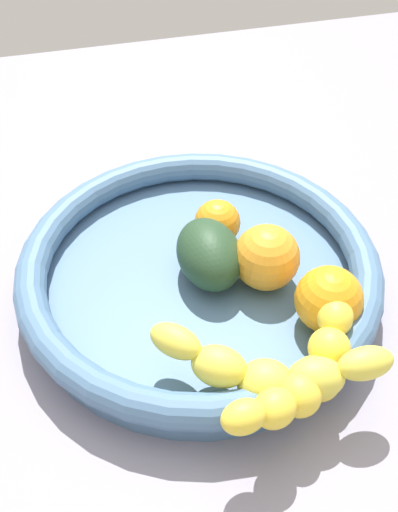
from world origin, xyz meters
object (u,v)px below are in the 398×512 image
Objects in this scene: orange_mid_right at (217,223)px; avocado_dark at (210,256)px; banana_draped_left at (309,365)px; banana_draped_right at (267,371)px; fruit_bowl at (199,273)px; orange_front at (329,300)px; orange_mid_left at (266,257)px.

avocado_dark reaches higher than orange_mid_right.
avocado_dark is (-15.17, -4.57, -0.39)cm from banana_draped_left.
avocado_dark is at bearing -163.22° from banana_draped_left.
banana_draped_right reaches higher than orange_mid_right.
banana_draped_left reaches higher than fruit_bowl.
banana_draped_right is at bearing -3.60° from orange_mid_right.
orange_front is at bearing 46.88° from avocado_dark.
orange_mid_left is (-13.21, 0.74, -0.05)cm from banana_draped_left.
fruit_bowl is 13.79cm from orange_front.
banana_draped_left is 13.23cm from orange_mid_left.
fruit_bowl is 1.88× the size of banana_draped_right.
banana_draped_right is 13.48cm from orange_mid_left.
banana_draped_left is at bearing 16.78° from avocado_dark.
orange_mid_right is (-7.19, -3.05, -0.85)cm from orange_mid_left.
orange_mid_left is at bearing 176.80° from banana_draped_left.
banana_draped_left is 0.80× the size of banana_draped_right.
orange_mid_left reaches higher than fruit_bowl.
banana_draped_left is 8.03cm from orange_front.
orange_mid_left is at bearing -149.79° from orange_front.
orange_mid_left reaches higher than banana_draped_right.
orange_front is at bearing 145.00° from banana_draped_left.
orange_front is 12.57cm from avocado_dark.
banana_draped_right is 2.21× the size of avocado_dark.
avocado_dark reaches higher than fruit_bowl.
avocado_dark is (-1.95, -5.31, -0.34)cm from orange_mid_left.
fruit_bowl is at bearing -103.64° from avocado_dark.
orange_mid_left is at bearing 161.37° from banana_draped_right.
orange_mid_left reaches higher than avocado_dark.
orange_front reaches higher than banana_draped_right.
orange_mid_left reaches higher than orange_front.
orange_front is at bearing 26.56° from orange_mid_right.
orange_front is (-6.57, 4.60, -0.19)cm from banana_draped_left.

